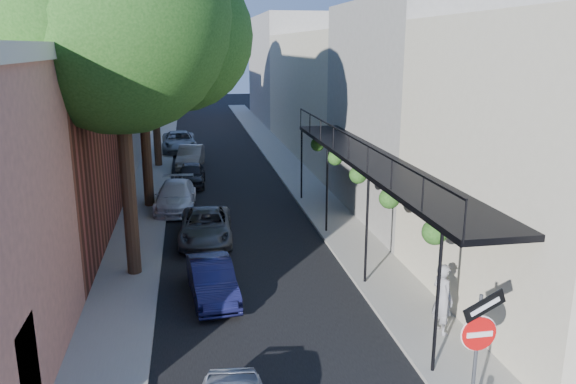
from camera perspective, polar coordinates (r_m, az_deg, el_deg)
name	(u,v)px	position (r m, az deg, el deg)	size (l,w,h in m)	color
road_surface	(218,156)	(38.21, -7.08, 3.68)	(6.00, 64.00, 0.01)	black
sidewalk_left	(158,157)	(38.21, -13.09, 3.49)	(2.00, 64.00, 0.12)	gray
sidewalk_right	(277,153)	(38.60, -1.14, 3.98)	(2.00, 64.00, 0.12)	gray
buildings_left	(62,84)	(37.07, -21.96, 10.11)	(10.10, 59.10, 12.00)	tan
buildings_right	(351,88)	(38.63, 6.41, 10.43)	(9.80, 55.00, 10.00)	beige
sign_post	(479,339)	(11.11, 18.79, -13.96)	(0.89, 0.17, 2.99)	#595B60
oak_near	(133,22)	(17.81, -15.51, 16.30)	(7.48, 6.80, 11.42)	black
oak_mid	(149,49)	(25.75, -13.92, 13.90)	(6.60, 6.00, 10.20)	black
oak_far	(159,27)	(34.79, -13.01, 16.03)	(7.70, 7.00, 11.90)	black
parked_car_b	(212,280)	(16.76, -7.72, -8.84)	(1.20, 3.45, 1.14)	#12133A
parked_car_c	(206,226)	(21.52, -8.33, -3.44)	(1.93, 4.19, 1.16)	#4D4F53
parked_car_d	(176,196)	(25.85, -11.34, -0.42)	(1.72, 4.24, 1.23)	white
parked_car_e	(191,175)	(30.11, -9.79, 1.76)	(1.42, 3.52, 1.20)	black
parked_car_f	(191,157)	(34.67, -9.86, 3.55)	(1.39, 3.99, 1.32)	gray
parked_car_g	(179,142)	(40.11, -11.01, 5.04)	(2.30, 4.99, 1.39)	gray
pedestrian	(442,299)	(14.88, 15.41, -10.39)	(0.67, 0.44, 1.85)	slate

